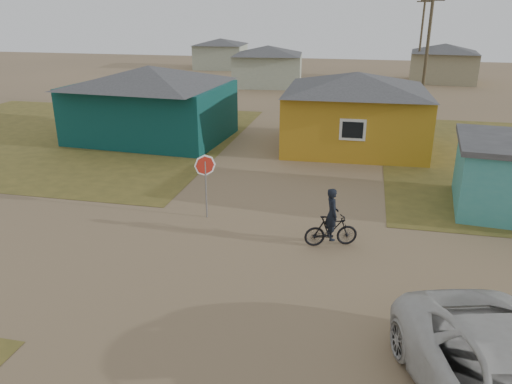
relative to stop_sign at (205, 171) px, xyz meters
The scene contains 11 objects.
ground 4.50m from the stop_sign, 58.39° to the right, with size 120.00×120.00×0.00m, color #876D4D.
grass_nw 15.22m from the stop_sign, 141.35° to the left, with size 20.00×18.00×0.00m, color brown.
house_teal 11.79m from the stop_sign, 122.40° to the left, with size 8.93×7.08×4.00m.
house_yellow 11.45m from the stop_sign, 65.83° to the left, with size 7.72×6.76×3.90m.
house_pale_west 30.68m from the stop_sign, 97.14° to the left, with size 7.04×6.15×3.60m.
house_beige_east 38.43m from the stop_sign, 71.51° to the left, with size 6.95×6.05×3.60m.
house_pale_north 44.06m from the stop_sign, 105.55° to the left, with size 6.28×5.81×3.40m.
utility_pole_near 20.54m from the stop_sign, 64.78° to the left, with size 1.40×0.20×8.00m.
utility_pole_far 35.87m from the stop_sign, 74.29° to the left, with size 1.40×0.20×8.00m.
stop_sign is the anchor object (origin of this frame).
cyclist 4.72m from the stop_sign, 16.21° to the right, with size 1.73×0.98×1.88m.
Camera 1 is at (2.99, -11.87, 7.03)m, focal length 35.00 mm.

